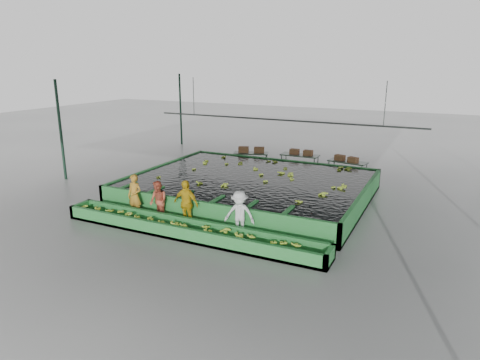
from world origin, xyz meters
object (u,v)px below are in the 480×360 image
at_px(packing_table_left, 251,160).
at_px(box_stack_right, 346,161).
at_px(sorting_trough, 188,230).
at_px(worker_d, 239,214).
at_px(flotation_tank, 250,187).
at_px(worker_a, 135,196).
at_px(packing_table_mid, 300,163).
at_px(packing_table_right, 347,170).
at_px(worker_c, 186,203).
at_px(box_stack_left, 251,152).
at_px(box_stack_mid, 301,155).
at_px(worker_b, 158,201).

height_order(packing_table_left, box_stack_right, box_stack_right).
xyz_separation_m(sorting_trough, worker_d, (1.59, 0.80, 0.56)).
height_order(flotation_tank, packing_table_left, flotation_tank).
distance_m(worker_a, packing_table_mid, 10.23).
xyz_separation_m(worker_d, packing_table_right, (1.62, 9.34, -0.37)).
height_order(worker_c, box_stack_right, worker_c).
distance_m(packing_table_mid, box_stack_left, 2.78).
distance_m(flotation_tank, packing_table_mid, 5.35).
relative_size(sorting_trough, packing_table_left, 5.17).
relative_size(packing_table_mid, box_stack_right, 1.63).
bearing_deg(box_stack_mid, box_stack_left, -171.35).
xyz_separation_m(worker_a, worker_d, (4.48, 0.00, -0.03)).
height_order(sorting_trough, worker_d, worker_d).
bearing_deg(worker_b, box_stack_mid, 100.60).
bearing_deg(worker_d, worker_c, 168.51).
relative_size(box_stack_mid, box_stack_right, 1.00).
xyz_separation_m(packing_table_right, box_stack_left, (-5.38, -0.12, 0.44)).
relative_size(packing_table_right, box_stack_left, 1.36).
relative_size(worker_a, worker_b, 1.08).
bearing_deg(packing_table_left, packing_table_right, 1.94).
bearing_deg(worker_b, packing_table_mid, 100.96).
bearing_deg(box_stack_mid, packing_table_mid, -168.89).
relative_size(flotation_tank, sorting_trough, 1.00).
bearing_deg(worker_b, worker_d, 24.63).
bearing_deg(sorting_trough, box_stack_right, 72.67).
distance_m(worker_d, packing_table_mid, 9.69).
height_order(worker_d, box_stack_left, worker_d).
relative_size(box_stack_left, box_stack_right, 1.14).
xyz_separation_m(worker_a, packing_table_left, (0.73, 9.16, -0.40)).
height_order(sorting_trough, worker_c, worker_c).
relative_size(worker_d, packing_table_mid, 0.79).
height_order(flotation_tank, box_stack_right, box_stack_right).
xyz_separation_m(packing_table_right, box_stack_right, (-0.07, -0.06, 0.45)).
bearing_deg(box_stack_right, flotation_tank, -122.28).
bearing_deg(box_stack_right, packing_table_left, -178.72).
xyz_separation_m(worker_a, box_stack_left, (0.72, 9.22, 0.04)).
relative_size(worker_b, packing_table_left, 0.80).
relative_size(packing_table_right, box_stack_mid, 1.56).
height_order(worker_a, box_stack_right, worker_a).
distance_m(worker_b, worker_c, 1.23).
relative_size(worker_a, packing_table_mid, 0.82).
distance_m(flotation_tank, box_stack_left, 5.39).
distance_m(worker_b, box_stack_mid, 9.94).
bearing_deg(worker_d, packing_table_left, 100.80).
xyz_separation_m(worker_d, box_stack_right, (1.56, 9.28, 0.08)).
relative_size(worker_c, worker_d, 1.08).
distance_m(flotation_tank, worker_a, 5.20).
distance_m(worker_c, box_stack_mid, 9.71).
height_order(flotation_tank, packing_table_mid, packing_table_mid).
xyz_separation_m(packing_table_mid, box_stack_right, (2.59, -0.35, 0.42)).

